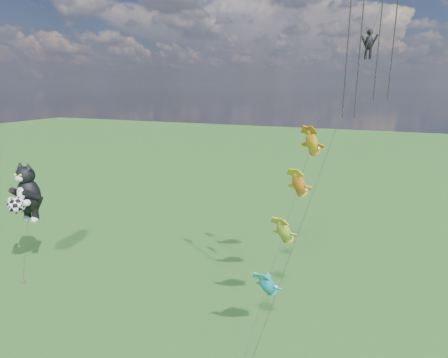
% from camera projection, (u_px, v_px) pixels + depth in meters
% --- Properties ---
extents(ground, '(300.00, 300.00, 0.00)m').
position_uv_depth(ground, '(17.00, 331.00, 28.41)').
color(ground, '#134310').
extents(cat_kite_rig, '(2.96, 4.28, 11.02)m').
position_uv_depth(cat_kite_rig, '(26.00, 193.00, 36.06)').
color(cat_kite_rig, brown).
rests_on(cat_kite_rig, ground).
extents(fish_windsock_rig, '(2.45, 15.86, 15.94)m').
position_uv_depth(fish_windsock_rig, '(292.00, 208.00, 28.82)').
color(fish_windsock_rig, brown).
rests_on(fish_windsock_rig, ground).
extents(parafoil_rig, '(6.56, 16.79, 25.01)m').
position_uv_depth(parafoil_rig, '(368.00, 38.00, 22.25)').
color(parafoil_rig, brown).
rests_on(parafoil_rig, ground).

